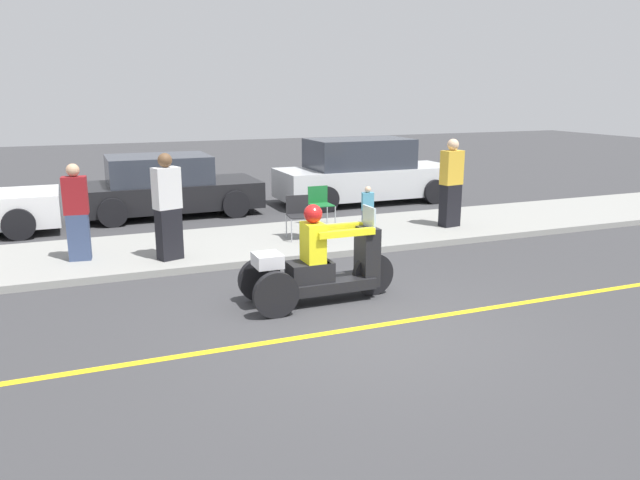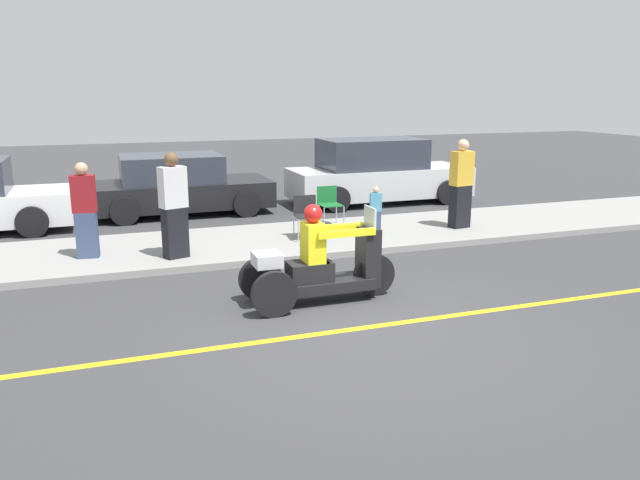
{
  "view_description": "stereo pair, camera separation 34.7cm",
  "coord_description": "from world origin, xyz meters",
  "px_view_note": "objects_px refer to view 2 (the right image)",
  "views": [
    {
      "loc": [
        -3.36,
        -6.64,
        2.94
      ],
      "look_at": [
        -0.2,
        1.14,
        0.9
      ],
      "focal_mm": 35.0,
      "sensor_mm": 36.0,
      "label": 1
    },
    {
      "loc": [
        -3.04,
        -6.77,
        2.94
      ],
      "look_at": [
        -0.2,
        1.14,
        0.9
      ],
      "focal_mm": 35.0,
      "sensor_mm": 36.0,
      "label": 2
    }
  ],
  "objects_px": {
    "spectator_by_tree": "(376,211)",
    "parked_car_lot_left": "(178,186)",
    "spectator_near_curb": "(85,212)",
    "folding_chair_set_back": "(306,212)",
    "spectator_with_child": "(461,185)",
    "folding_chair_curbside": "(329,202)",
    "motorcycle_trike": "(320,268)",
    "parked_car_lot_center": "(377,173)",
    "spectator_far_back": "(174,208)"
  },
  "relations": [
    {
      "from": "folding_chair_curbside",
      "to": "parked_car_lot_center",
      "type": "xyz_separation_m",
      "value": [
        2.38,
        2.72,
        0.16
      ]
    },
    {
      "from": "spectator_with_child",
      "to": "folding_chair_curbside",
      "type": "xyz_separation_m",
      "value": [
        -2.49,
        1.14,
        -0.38
      ]
    },
    {
      "from": "spectator_with_child",
      "to": "folding_chair_curbside",
      "type": "relative_size",
      "value": 2.23
    },
    {
      "from": "spectator_far_back",
      "to": "parked_car_lot_left",
      "type": "height_order",
      "value": "spectator_far_back"
    },
    {
      "from": "spectator_with_child",
      "to": "parked_car_lot_center",
      "type": "bearing_deg",
      "value": 91.64
    },
    {
      "from": "folding_chair_set_back",
      "to": "parked_car_lot_center",
      "type": "height_order",
      "value": "parked_car_lot_center"
    },
    {
      "from": "folding_chair_set_back",
      "to": "parked_car_lot_center",
      "type": "xyz_separation_m",
      "value": [
        3.21,
        3.67,
        0.16
      ]
    },
    {
      "from": "spectator_with_child",
      "to": "folding_chair_curbside",
      "type": "distance_m",
      "value": 2.76
    },
    {
      "from": "motorcycle_trike",
      "to": "parked_car_lot_center",
      "type": "xyz_separation_m",
      "value": [
        4.1,
        6.98,
        0.28
      ]
    },
    {
      "from": "spectator_with_child",
      "to": "folding_chair_set_back",
      "type": "relative_size",
      "value": 2.23
    },
    {
      "from": "spectator_by_tree",
      "to": "motorcycle_trike",
      "type": "bearing_deg",
      "value": -126.06
    },
    {
      "from": "spectator_by_tree",
      "to": "parked_car_lot_left",
      "type": "bearing_deg",
      "value": 129.43
    },
    {
      "from": "spectator_with_child",
      "to": "spectator_far_back",
      "type": "relative_size",
      "value": 1.02
    },
    {
      "from": "spectator_near_curb",
      "to": "spectator_far_back",
      "type": "xyz_separation_m",
      "value": [
        1.42,
        -0.52,
        0.08
      ]
    },
    {
      "from": "spectator_by_tree",
      "to": "folding_chair_set_back",
      "type": "height_order",
      "value": "spectator_by_tree"
    },
    {
      "from": "spectator_far_back",
      "to": "folding_chair_set_back",
      "type": "height_order",
      "value": "spectator_far_back"
    },
    {
      "from": "folding_chair_curbside",
      "to": "folding_chair_set_back",
      "type": "distance_m",
      "value": 1.26
    },
    {
      "from": "spectator_by_tree",
      "to": "folding_chair_curbside",
      "type": "distance_m",
      "value": 1.23
    },
    {
      "from": "folding_chair_curbside",
      "to": "parked_car_lot_left",
      "type": "relative_size",
      "value": 0.19
    },
    {
      "from": "motorcycle_trike",
      "to": "parked_car_lot_center",
      "type": "distance_m",
      "value": 8.1
    },
    {
      "from": "motorcycle_trike",
      "to": "folding_chair_curbside",
      "type": "height_order",
      "value": "motorcycle_trike"
    },
    {
      "from": "spectator_with_child",
      "to": "parked_car_lot_center",
      "type": "xyz_separation_m",
      "value": [
        -0.11,
        3.86,
        -0.22
      ]
    },
    {
      "from": "spectator_far_back",
      "to": "folding_chair_curbside",
      "type": "bearing_deg",
      "value": 24.96
    },
    {
      "from": "spectator_near_curb",
      "to": "parked_car_lot_center",
      "type": "distance_m",
      "value": 8.12
    },
    {
      "from": "spectator_far_back",
      "to": "parked_car_lot_center",
      "type": "distance_m",
      "value": 7.2
    },
    {
      "from": "spectator_with_child",
      "to": "spectator_by_tree",
      "type": "bearing_deg",
      "value": 178.34
    },
    {
      "from": "spectator_near_curb",
      "to": "folding_chair_set_back",
      "type": "distance_m",
      "value": 4.0
    },
    {
      "from": "parked_car_lot_center",
      "to": "parked_car_lot_left",
      "type": "xyz_separation_m",
      "value": [
        -5.13,
        0.26,
        -0.11
      ]
    },
    {
      "from": "spectator_near_curb",
      "to": "spectator_by_tree",
      "type": "distance_m",
      "value": 5.41
    },
    {
      "from": "spectator_near_curb",
      "to": "folding_chair_set_back",
      "type": "bearing_deg",
      "value": 1.51
    },
    {
      "from": "spectator_far_back",
      "to": "parked_car_lot_center",
      "type": "xyz_separation_m",
      "value": [
        5.77,
        4.29,
        -0.2
      ]
    },
    {
      "from": "spectator_far_back",
      "to": "folding_chair_curbside",
      "type": "height_order",
      "value": "spectator_far_back"
    },
    {
      "from": "spectator_far_back",
      "to": "parked_car_lot_center",
      "type": "height_order",
      "value": "spectator_far_back"
    },
    {
      "from": "motorcycle_trike",
      "to": "spectator_near_curb",
      "type": "relative_size",
      "value": 1.37
    },
    {
      "from": "folding_chair_set_back",
      "to": "parked_car_lot_left",
      "type": "relative_size",
      "value": 0.19
    },
    {
      "from": "folding_chair_curbside",
      "to": "parked_car_lot_left",
      "type": "bearing_deg",
      "value": 132.76
    },
    {
      "from": "spectator_with_child",
      "to": "spectator_by_tree",
      "type": "distance_m",
      "value": 1.95
    },
    {
      "from": "motorcycle_trike",
      "to": "spectator_far_back",
      "type": "height_order",
      "value": "spectator_far_back"
    },
    {
      "from": "spectator_far_back",
      "to": "folding_chair_curbside",
      "type": "relative_size",
      "value": 2.19
    },
    {
      "from": "motorcycle_trike",
      "to": "spectator_near_curb",
      "type": "bearing_deg",
      "value": 133.95
    },
    {
      "from": "spectator_by_tree",
      "to": "parked_car_lot_left",
      "type": "relative_size",
      "value": 0.22
    },
    {
      "from": "motorcycle_trike",
      "to": "spectator_near_curb",
      "type": "xyz_separation_m",
      "value": [
        -3.09,
        3.2,
        0.41
      ]
    },
    {
      "from": "spectator_with_child",
      "to": "folding_chair_set_back",
      "type": "xyz_separation_m",
      "value": [
        -3.32,
        0.19,
        -0.38
      ]
    },
    {
      "from": "folding_chair_curbside",
      "to": "folding_chair_set_back",
      "type": "relative_size",
      "value": 1.0
    },
    {
      "from": "parked_car_lot_center",
      "to": "spectator_by_tree",
      "type": "bearing_deg",
      "value": -115.24
    },
    {
      "from": "parked_car_lot_center",
      "to": "parked_car_lot_left",
      "type": "relative_size",
      "value": 1.12
    },
    {
      "from": "folding_chair_curbside",
      "to": "folding_chair_set_back",
      "type": "height_order",
      "value": "same"
    },
    {
      "from": "spectator_with_child",
      "to": "spectator_by_tree",
      "type": "relative_size",
      "value": 1.93
    },
    {
      "from": "spectator_by_tree",
      "to": "spectator_far_back",
      "type": "bearing_deg",
      "value": -172.93
    },
    {
      "from": "spectator_with_child",
      "to": "spectator_far_back",
      "type": "height_order",
      "value": "spectator_with_child"
    }
  ]
}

